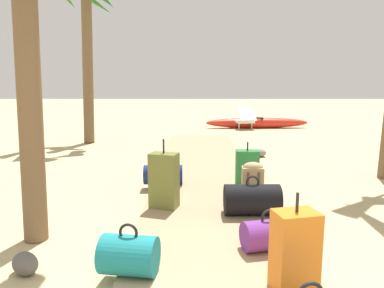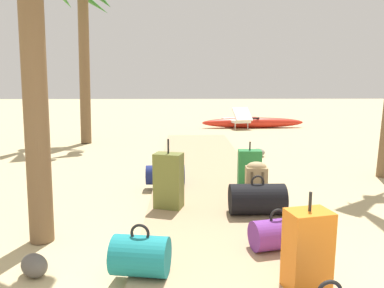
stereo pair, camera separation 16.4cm
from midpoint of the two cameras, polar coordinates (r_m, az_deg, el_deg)
name	(u,v)px [view 2 (the right image)]	position (r m, az deg, el deg)	size (l,w,h in m)	color
ground_plane	(210,197)	(5.49, 1.89, -8.23)	(60.00, 60.00, 0.00)	tan
boardwalk	(206,178)	(6.40, 1.41, -5.23)	(1.70, 9.64, 0.08)	tan
suitcase_green	(249,169)	(5.71, 8.03, -3.78)	(0.36, 0.23, 0.70)	#237538
suitcase_orange	(307,250)	(3.07, 15.88, -15.51)	(0.37, 0.30, 0.79)	orange
duffel_bag_navy	(165,175)	(5.85, -4.95, -4.74)	(0.61, 0.32, 0.42)	navy
duffel_bag_black	(257,199)	(4.60, 9.01, -8.39)	(0.67, 0.38, 0.49)	black
duffel_bag_purple	(277,234)	(3.74, 11.72, -13.44)	(0.55, 0.40, 0.41)	#6B2D84
suitcase_olive	(169,181)	(4.75, -4.62, -5.65)	(0.40, 0.32, 0.89)	olive
backpack_tan	(256,180)	(5.10, 8.96, -5.51)	(0.30, 0.23, 0.53)	tan
duffel_bag_teal	(141,255)	(3.26, -9.44, -16.62)	(0.51, 0.41, 0.45)	#197A7F
palm_tree_far_left	(80,7)	(10.87, -17.29, 19.55)	(2.02, 2.00, 4.66)	brown
lounge_chair	(237,119)	(13.54, 6.64, 3.88)	(0.97, 1.66, 0.77)	white
kayak	(253,123)	(13.63, 9.03, 3.29)	(3.73, 0.62, 0.38)	red
rock_left_mid	(34,265)	(3.69, -24.40, -16.70)	(0.28, 0.20, 0.20)	#5B5651
rock_right_far	(258,152)	(8.48, 9.60, -1.29)	(0.28, 0.31, 0.18)	gray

